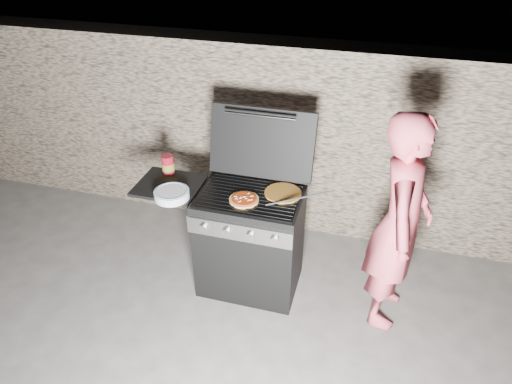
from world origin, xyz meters
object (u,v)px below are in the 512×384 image
(sauce_jar, at_px, (168,164))
(person, at_px, (400,224))
(gas_grill, at_px, (221,237))
(pizza_topped, at_px, (244,199))

(sauce_jar, relative_size, person, 0.09)
(gas_grill, distance_m, sauce_jar, 0.74)
(pizza_topped, relative_size, person, 0.13)
(gas_grill, xyz_separation_m, sauce_jar, (-0.50, 0.17, 0.52))
(sauce_jar, height_order, person, person)
(person, bearing_deg, pizza_topped, 98.67)
(pizza_topped, bearing_deg, gas_grill, 160.83)
(pizza_topped, distance_m, sauce_jar, 0.77)
(person, bearing_deg, gas_grill, 94.64)
(pizza_topped, distance_m, person, 1.14)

